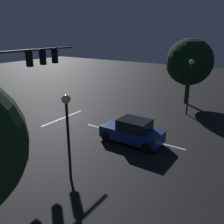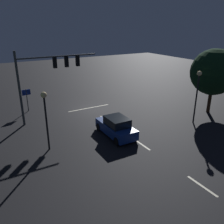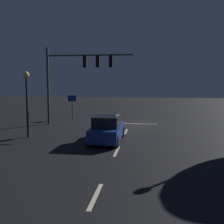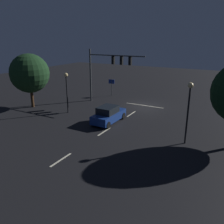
{
  "view_description": "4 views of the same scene",
  "coord_description": "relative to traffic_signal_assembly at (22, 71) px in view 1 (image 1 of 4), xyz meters",
  "views": [
    {
      "loc": [
        14.55,
        14.91,
        7.4
      ],
      "look_at": [
        -0.19,
        5.16,
        1.47
      ],
      "focal_mm": 38.81,
      "sensor_mm": 36.0,
      "label": 1
    },
    {
      "loc": [
        10.45,
        23.32,
        9.09
      ],
      "look_at": [
        0.14,
        5.52,
        1.33
      ],
      "focal_mm": 37.82,
      "sensor_mm": 36.0,
      "label": 2
    },
    {
      "loc": [
        -1.78,
        24.69,
        3.92
      ],
      "look_at": [
        0.96,
        5.02,
        1.64
      ],
      "focal_mm": 43.28,
      "sensor_mm": 36.0,
      "label": 3
    },
    {
      "loc": [
        -10.42,
        27.27,
        8.32
      ],
      "look_at": [
        0.5,
        7.63,
        1.17
      ],
      "focal_mm": 37.78,
      "sensor_mm": 36.0,
      "label": 4
    }
  ],
  "objects": [
    {
      "name": "ground_plane",
      "position": [
        -4.56,
        -1.2,
        -4.9
      ],
      "size": [
        80.0,
        80.0,
        0.0
      ],
      "primitive_type": "plane",
      "color": "black"
    },
    {
      "name": "car_approaching",
      "position": [
        -3.64,
        6.38,
        -4.1
      ],
      "size": [
        1.93,
        4.38,
        1.7
      ],
      "color": "navy",
      "rests_on": "ground_plane"
    },
    {
      "name": "tree_left_near",
      "position": [
        -15.28,
        6.5,
        -0.52
      ],
      "size": [
        4.75,
        4.75,
        6.77
      ],
      "color": "#382314",
      "rests_on": "ground_plane"
    },
    {
      "name": "street_lamp_left_kerb",
      "position": [
        -11.63,
        7.73,
        -1.36
      ],
      "size": [
        0.44,
        0.44,
        5.05
      ],
      "color": "black",
      "rests_on": "ground_plane"
    },
    {
      "name": "lane_dash_far",
      "position": [
        -4.56,
        2.8,
        -4.9
      ],
      "size": [
        0.16,
        2.2,
        0.01
      ],
      "primitive_type": "cube",
      "rotation": [
        0.0,
        0.0,
        1.57
      ],
      "color": "beige",
      "rests_on": "ground_plane"
    },
    {
      "name": "lane_dash_mid",
      "position": [
        -4.56,
        8.8,
        -4.9
      ],
      "size": [
        0.16,
        2.2,
        0.01
      ],
      "primitive_type": "cube",
      "rotation": [
        0.0,
        0.0,
        1.57
      ],
      "color": "beige",
      "rests_on": "ground_plane"
    },
    {
      "name": "stop_bar",
      "position": [
        -4.56,
        -1.18,
        -4.9
      ],
      "size": [
        5.0,
        0.16,
        0.01
      ],
      "primitive_type": "cube",
      "color": "beige",
      "rests_on": "ground_plane"
    },
    {
      "name": "traffic_signal_assembly",
      "position": [
        0.0,
        0.0,
        0.0
      ],
      "size": [
        7.78,
        0.47,
        6.9
      ],
      "color": "#383A3D",
      "rests_on": "ground_plane"
    },
    {
      "name": "street_lamp_right_kerb",
      "position": [
        2.05,
        5.87,
        -1.66
      ],
      "size": [
        0.44,
        0.44,
        4.58
      ],
      "color": "black",
      "rests_on": "ground_plane"
    }
  ]
}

